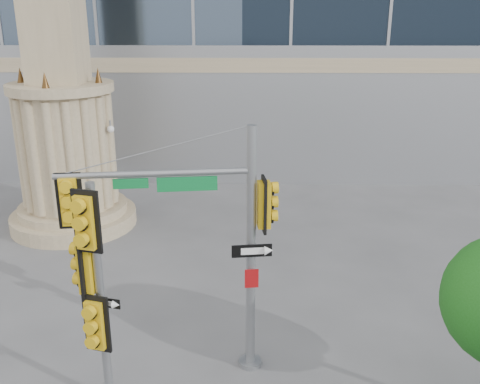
{
  "coord_description": "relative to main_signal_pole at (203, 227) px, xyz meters",
  "views": [
    {
      "loc": [
        0.31,
        -8.88,
        7.4
      ],
      "look_at": [
        0.12,
        2.0,
        3.68
      ],
      "focal_mm": 40.0,
      "sensor_mm": 36.0,
      "label": 1
    }
  ],
  "objects": [
    {
      "name": "monument",
      "position": [
        -5.4,
        8.09,
        2.2
      ],
      "size": [
        4.4,
        4.4,
        16.6
      ],
      "color": "#9C8C6A",
      "rests_on": "ground"
    },
    {
      "name": "main_signal_pole",
      "position": [
        0.0,
        0.0,
        0.0
      ],
      "size": [
        4.14,
        0.87,
        5.35
      ],
      "rotation": [
        0.0,
        0.0,
        0.12
      ],
      "color": "slate",
      "rests_on": "ground"
    },
    {
      "name": "secondary_signal_pole",
      "position": [
        -1.9,
        -1.21,
        -0.61
      ],
      "size": [
        0.8,
        0.71,
        4.6
      ],
      "rotation": [
        0.0,
        0.0,
        -0.25
      ],
      "color": "slate",
      "rests_on": "ground"
    }
  ]
}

